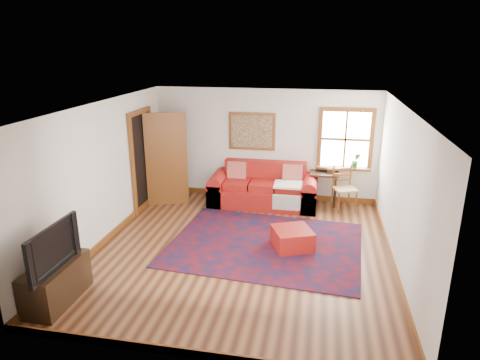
% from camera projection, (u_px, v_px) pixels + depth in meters
% --- Properties ---
extents(ground, '(5.50, 5.50, 0.00)m').
position_uv_depth(ground, '(243.00, 250.00, 7.44)').
color(ground, '#442112').
rests_on(ground, ground).
extents(room_envelope, '(5.04, 5.54, 2.52)m').
position_uv_depth(room_envelope, '(243.00, 158.00, 6.95)').
color(room_envelope, silver).
rests_on(room_envelope, ground).
extents(window, '(1.18, 0.20, 1.38)m').
position_uv_depth(window, '(346.00, 146.00, 9.25)').
color(window, white).
rests_on(window, ground).
extents(doorway, '(0.89, 1.08, 2.14)m').
position_uv_depth(doorway, '(157.00, 159.00, 9.18)').
color(doorway, black).
rests_on(doorway, ground).
extents(framed_artwork, '(1.05, 0.07, 0.85)m').
position_uv_depth(framed_artwork, '(252.00, 131.00, 9.56)').
color(framed_artwork, brown).
rests_on(framed_artwork, ground).
extents(persian_rug, '(3.52, 2.91, 0.02)m').
position_uv_depth(persian_rug, '(265.00, 244.00, 7.65)').
color(persian_rug, '#510B12').
rests_on(persian_rug, ground).
extents(red_leather_sofa, '(2.35, 0.97, 0.92)m').
position_uv_depth(red_leather_sofa, '(264.00, 191.00, 9.49)').
color(red_leather_sofa, '#9F1814').
rests_on(red_leather_sofa, ground).
extents(red_ottoman, '(0.83, 0.83, 0.36)m').
position_uv_depth(red_ottoman, '(292.00, 239.00, 7.46)').
color(red_ottoman, '#9F1814').
rests_on(red_ottoman, ground).
extents(side_table, '(0.61, 0.46, 0.74)m').
position_uv_depth(side_table, '(324.00, 178.00, 9.38)').
color(side_table, '#311F10').
rests_on(side_table, ground).
extents(ladder_back_chair, '(0.57, 0.56, 0.96)m').
position_uv_depth(ladder_back_chair, '(344.00, 186.00, 9.12)').
color(ladder_back_chair, tan).
rests_on(ladder_back_chair, ground).
extents(media_cabinet, '(0.47, 1.05, 0.58)m').
position_uv_depth(media_cabinet, '(56.00, 283.00, 5.89)').
color(media_cabinet, '#311F10').
rests_on(media_cabinet, ground).
extents(television, '(0.14, 1.09, 0.62)m').
position_uv_depth(television, '(47.00, 247.00, 5.60)').
color(television, black).
rests_on(television, media_cabinet).
extents(candle_hurricane, '(0.12, 0.12, 0.18)m').
position_uv_depth(candle_hurricane, '(73.00, 245.00, 6.16)').
color(candle_hurricane, silver).
rests_on(candle_hurricane, media_cabinet).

